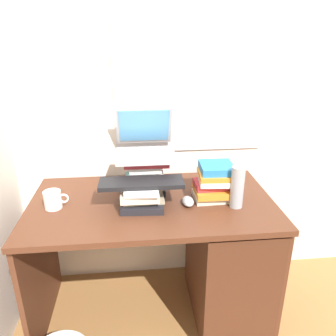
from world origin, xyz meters
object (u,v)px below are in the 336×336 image
book_stack_keyboard_riser (142,196)px  laptop (145,143)px  book_stack_side (216,183)px  mug (53,200)px  keyboard (141,183)px  computer_mouse (188,201)px  desk (210,254)px  book_stack_tall (146,174)px  water_bottle (237,187)px

book_stack_keyboard_riser → laptop: size_ratio=0.64×
book_stack_side → mug: book_stack_side is taller
keyboard → computer_mouse: 0.26m
book_stack_keyboard_riser → mug: 0.45m
computer_mouse → desk: bearing=12.5°
book_stack_keyboard_riser → laptop: 0.32m
book_stack_tall → keyboard: (-0.03, -0.17, 0.03)m
book_stack_side → laptop: laptop is taller
desk → keyboard: size_ratio=3.06×
desk → book_stack_tall: size_ratio=5.37×
book_stack_tall → computer_mouse: size_ratio=2.31×
desk → book_stack_keyboard_riser: book_stack_keyboard_riser is taller
keyboard → water_bottle: (0.48, -0.05, -0.02)m
desk → mug: (-0.82, 0.00, 0.39)m
laptop → keyboard: size_ratio=0.84×
book_stack_side → laptop: bearing=152.1°
desk → book_stack_side: 0.44m
desk → keyboard: keyboard is taller
desk → laptop: 0.73m
keyboard → water_bottle: water_bottle is taller
desk → computer_mouse: bearing=-167.5°
desk → book_stack_tall: (-0.35, 0.14, 0.45)m
desk → keyboard: 0.61m
desk → book_stack_tall: bearing=157.7°
book_stack_tall → laptop: (0.00, 0.07, 0.16)m
book_stack_tall → book_stack_keyboard_riser: book_stack_tall is taller
book_stack_tall → keyboard: bearing=-100.3°
laptop → water_bottle: 0.55m
computer_mouse → water_bottle: bearing=-10.6°
book_stack_keyboard_riser → computer_mouse: size_ratio=2.16×
computer_mouse → laptop: bearing=129.9°
book_stack_side → mug: 0.84m
desk → computer_mouse: size_ratio=12.37×
keyboard → computer_mouse: size_ratio=4.04×
book_stack_tall → computer_mouse: bearing=-39.9°
water_bottle → computer_mouse: bearing=169.4°
book_stack_tall → keyboard: 0.18m
book_stack_side → computer_mouse: book_stack_side is taller
water_bottle → mug: bearing=175.1°
book_stack_side → keyboard: bearing=-172.3°
book_stack_tall → book_stack_keyboard_riser: 0.18m
book_stack_keyboard_riser → water_bottle: bearing=-5.9°
desk → water_bottle: water_bottle is taller
book_stack_tall → book_stack_keyboard_riser: (-0.03, -0.17, -0.05)m
laptop → desk: bearing=-31.9°
book_stack_side → mug: (-0.84, -0.02, -0.04)m
book_stack_keyboard_riser → book_stack_side: bearing=7.3°
book_stack_keyboard_riser → laptop: bearing=82.3°
desk → computer_mouse: computer_mouse is taller
laptop → water_bottle: size_ratio=1.62×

